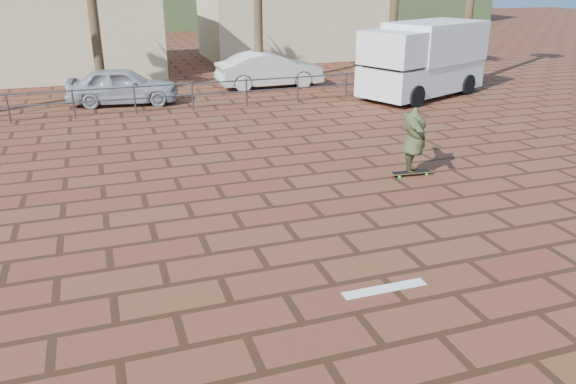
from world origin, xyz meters
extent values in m
plane|color=brown|center=(0.00, 0.00, 0.00)|extent=(120.00, 120.00, 0.00)
cube|color=white|center=(0.70, -1.20, 0.00)|extent=(1.40, 0.22, 0.01)
cylinder|color=#47494F|center=(-6.00, 12.00, 0.50)|extent=(0.06, 0.06, 1.00)
cylinder|color=#47494F|center=(-4.00, 12.00, 0.50)|extent=(0.06, 0.06, 1.00)
cylinder|color=#47494F|center=(-2.00, 12.00, 0.50)|extent=(0.06, 0.06, 1.00)
cylinder|color=#47494F|center=(0.00, 12.00, 0.50)|extent=(0.06, 0.06, 1.00)
cylinder|color=#47494F|center=(2.00, 12.00, 0.50)|extent=(0.06, 0.06, 1.00)
cylinder|color=#47494F|center=(4.00, 12.00, 0.50)|extent=(0.06, 0.06, 1.00)
cylinder|color=#47494F|center=(6.00, 12.00, 0.50)|extent=(0.06, 0.06, 1.00)
cylinder|color=#47494F|center=(8.00, 12.00, 0.50)|extent=(0.06, 0.06, 1.00)
cylinder|color=#47494F|center=(10.00, 12.00, 0.50)|extent=(0.06, 0.06, 1.00)
cylinder|color=#47494F|center=(12.00, 12.00, 0.50)|extent=(0.06, 0.06, 1.00)
cylinder|color=#47494F|center=(0.00, 12.00, 0.95)|extent=(24.00, 0.05, 0.05)
cylinder|color=#47494F|center=(0.00, 12.00, 0.55)|extent=(24.00, 0.05, 0.05)
cylinder|color=brown|center=(3.50, 15.50, 3.25)|extent=(0.36, 0.36, 6.50)
cube|color=beige|center=(-6.00, 22.00, 2.00)|extent=(12.00, 7.00, 4.00)
cube|color=beige|center=(8.00, 24.00, 2.25)|extent=(10.00, 6.00, 4.50)
cube|color=olive|center=(3.81, 3.29, 0.09)|extent=(1.05, 0.31, 0.02)
cube|color=black|center=(3.81, 3.29, 0.10)|extent=(1.01, 0.29, 0.00)
cube|color=silver|center=(3.45, 3.32, 0.06)|extent=(0.07, 0.17, 0.03)
cube|color=silver|center=(4.17, 3.26, 0.06)|extent=(0.07, 0.17, 0.03)
cylinder|color=#3BE931|center=(3.44, 3.21, 0.03)|extent=(0.07, 0.03, 0.07)
cylinder|color=#3BE931|center=(3.46, 3.42, 0.03)|extent=(0.07, 0.03, 0.07)
cylinder|color=#3BE931|center=(4.16, 3.15, 0.03)|extent=(0.07, 0.03, 0.07)
cylinder|color=#3BE931|center=(4.18, 3.36, 0.03)|extent=(0.07, 0.03, 0.07)
imported|color=#3F4525|center=(3.81, 3.29, 0.90)|extent=(1.14, 2.02, 1.59)
cube|color=white|center=(9.04, 11.50, 0.76)|extent=(5.90, 4.20, 1.11)
cube|color=white|center=(9.70, 11.78, 2.08)|extent=(4.64, 3.73, 1.52)
cube|color=white|center=(7.27, 10.74, 2.02)|extent=(2.36, 2.68, 1.21)
cube|color=black|center=(6.67, 10.49, 1.57)|extent=(0.73, 1.61, 0.66)
cylinder|color=black|center=(7.79, 9.81, 0.40)|extent=(0.86, 0.58, 0.81)
cylinder|color=black|center=(6.95, 11.76, 0.40)|extent=(0.86, 0.58, 0.81)
cylinder|color=black|center=(10.95, 11.16, 0.40)|extent=(0.86, 0.58, 0.81)
cylinder|color=black|center=(10.12, 13.11, 0.40)|extent=(0.86, 0.58, 0.81)
imported|color=#AAABB1|center=(-2.27, 13.82, 0.68)|extent=(4.23, 2.26, 1.37)
imported|color=silver|center=(3.88, 15.21, 0.74)|extent=(4.54, 1.65, 1.49)
cylinder|color=gray|center=(8.19, 10.00, 1.24)|extent=(0.07, 0.07, 2.47)
cube|color=#193FB2|center=(8.19, 10.00, 2.25)|extent=(0.50, 0.19, 0.51)
camera|label=1|loc=(-3.20, -7.92, 4.62)|focal=35.00mm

